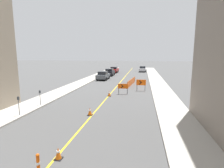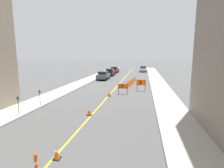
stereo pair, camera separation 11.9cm
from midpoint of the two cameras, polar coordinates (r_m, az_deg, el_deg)
The scene contains 15 objects.
lane_stripe at distance 31.32m, azimuth 2.90°, elevation 0.94°, with size 0.12×68.05×0.01m.
sidewalk_left at distance 32.67m, azimuth -8.08°, elevation 1.32°, with size 2.65×68.05×0.14m.
sidewalk_right at distance 31.17m, azimuth 14.41°, elevation 0.73°, with size 2.65×68.05×0.14m.
traffic_cone_second at distance 8.69m, azimuth -17.55°, elevation -20.75°, with size 0.34×0.34×0.56m.
traffic_cone_third at distance 13.72m, azimuth -7.48°, elevation -8.89°, with size 0.39×0.39×0.60m.
traffic_cone_fourth at distance 19.78m, azimuth -1.07°, elevation -3.10°, with size 0.42×0.42×0.63m.
arrow_barricade_primary at distance 20.74m, azimuth 3.45°, elevation -0.87°, with size 1.21×0.16×1.25m.
arrow_barricade_secondary at distance 22.87m, azimuth 9.33°, elevation 0.37°, with size 1.21×0.11×1.48m.
safety_mesh_fence at distance 27.56m, azimuth 6.29°, elevation 0.71°, with size 0.81×6.77×0.94m.
parked_car_curb_near at distance 33.22m, azimuth -3.02°, elevation 2.80°, with size 1.95×4.35×1.59m.
parked_car_curb_mid at distance 39.83m, azimuth -0.87°, elevation 3.90°, with size 1.93×4.30×1.59m.
parked_car_curb_far at distance 46.39m, azimuth 0.61°, elevation 4.67°, with size 1.95×4.36×1.59m.
parked_car_opposite_side at distance 49.95m, azimuth 9.90°, elevation 4.86°, with size 2.02×4.39×1.59m.
parking_meter_near_curb at distance 14.83m, azimuth -28.43°, elevation -5.16°, with size 0.12×0.11×1.44m.
parking_meter_far_curb at distance 17.02m, azimuth -22.67°, elevation -3.17°, with size 0.12×0.11×1.37m.
Camera 1 is at (3.76, 3.26, 4.57)m, focal length 28.00 mm.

